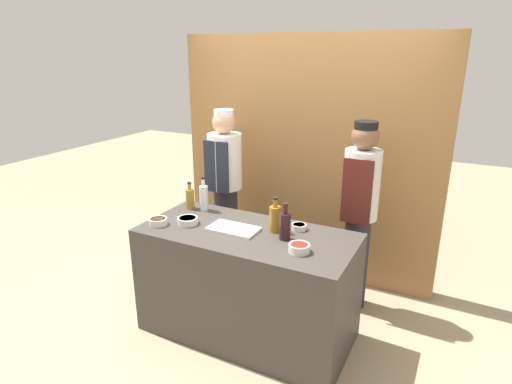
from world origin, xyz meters
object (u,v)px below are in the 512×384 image
sauce_bowl_orange (299,227)px  bottle_vinegar (190,198)px  bottle_wine (285,225)px  chef_right (359,209)px  sauce_bowl_red (299,248)px  bottle_clear (204,197)px  sauce_bowl_green (188,220)px  sauce_bowl_brown (158,221)px  cutting_board (234,229)px  bottle_amber (275,218)px  chef_left (225,187)px

sauce_bowl_orange → bottle_vinegar: size_ratio=0.48×
bottle_wine → chef_right: chef_right is taller
bottle_vinegar → sauce_bowl_orange: bearing=-0.1°
sauce_bowl_red → bottle_clear: size_ratio=0.50×
sauce_bowl_green → bottle_vinegar: size_ratio=0.69×
sauce_bowl_brown → bottle_wine: bottle_wine is taller
cutting_board → sauce_bowl_orange: bearing=28.2°
cutting_board → bottle_amber: (0.30, 0.13, 0.10)m
sauce_bowl_green → bottle_wine: size_ratio=0.58×
chef_right → bottle_vinegar: bearing=-157.5°
bottle_wine → chef_right: (0.36, 0.78, -0.07)m
bottle_clear → chef_left: 0.56m
bottle_clear → sauce_bowl_green: bearing=-79.9°
bottle_amber → sauce_bowl_green: bearing=-164.7°
sauce_bowl_orange → bottle_wine: bottle_wine is taller
chef_left → bottle_amber: bearing=-38.5°
chef_left → bottle_vinegar: bearing=-92.2°
bottle_clear → sauce_bowl_orange: bearing=-1.6°
sauce_bowl_red → cutting_board: sauce_bowl_red is taller
bottle_vinegar → bottle_amber: 0.89m
sauce_bowl_green → chef_right: chef_right is taller
sauce_bowl_brown → bottle_amber: bearing=19.3°
sauce_bowl_brown → bottle_vinegar: size_ratio=0.61×
sauce_bowl_red → sauce_bowl_orange: (-0.15, 0.36, -0.01)m
sauce_bowl_orange → chef_left: size_ratio=0.07×
cutting_board → bottle_amber: 0.34m
sauce_bowl_orange → sauce_bowl_green: bearing=-160.3°
bottle_vinegar → cutting_board: bearing=-22.7°
sauce_bowl_red → bottle_vinegar: 1.24m
bottle_vinegar → sauce_bowl_green: bearing=-58.0°
chef_left → bottle_clear: bearing=-78.4°
bottle_wine → chef_left: bearing=141.6°
bottle_vinegar → bottle_clear: bottle_clear is taller
sauce_bowl_brown → bottle_clear: 0.48m
sauce_bowl_brown → chef_right: (1.38, 1.00, 0.01)m
sauce_bowl_green → cutting_board: 0.40m
cutting_board → bottle_clear: bottle_clear is taller
sauce_bowl_green → sauce_bowl_orange: size_ratio=1.43×
sauce_bowl_green → bottle_vinegar: 0.37m
sauce_bowl_green → cutting_board: bearing=8.8°
sauce_bowl_brown → bottle_clear: bearing=72.5°
sauce_bowl_green → chef_right: bearing=36.5°
sauce_bowl_green → bottle_wine: bottle_wine is taller
bottle_wine → bottle_vinegar: bearing=167.9°
cutting_board → chef_right: (0.78, 0.81, 0.03)m
sauce_bowl_green → chef_left: (-0.17, 0.87, 0.01)m
sauce_bowl_brown → sauce_bowl_red: (1.19, 0.06, 0.00)m
sauce_bowl_brown → chef_right: size_ratio=0.09×
cutting_board → bottle_vinegar: 0.64m
sauce_bowl_brown → sauce_bowl_green: bearing=31.7°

